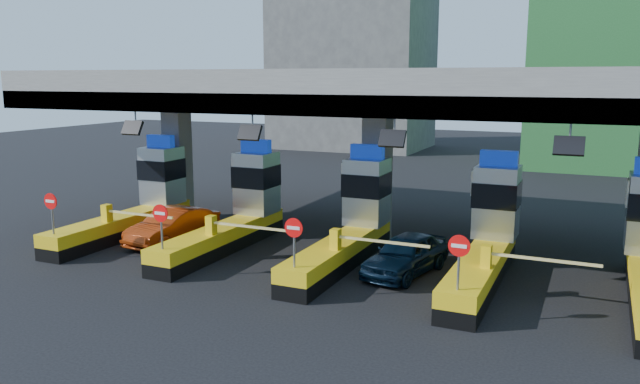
% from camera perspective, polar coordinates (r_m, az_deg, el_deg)
% --- Properties ---
extents(ground, '(120.00, 120.00, 0.00)m').
position_cam_1_polar(ground, '(23.55, 2.71, -6.17)').
color(ground, black).
rests_on(ground, ground).
extents(toll_canopy, '(28.00, 12.09, 7.00)m').
position_cam_1_polar(toll_canopy, '(25.27, 5.27, 9.04)').
color(toll_canopy, slate).
rests_on(toll_canopy, ground).
extents(toll_lane_far_left, '(4.43, 8.00, 4.16)m').
position_cam_1_polar(toll_lane_far_left, '(28.55, -16.04, -0.74)').
color(toll_lane_far_left, black).
rests_on(toll_lane_far_left, ground).
extents(toll_lane_left, '(4.43, 8.00, 4.16)m').
position_cam_1_polar(toll_lane_left, '(25.64, -7.47, -1.65)').
color(toll_lane_left, black).
rests_on(toll_lane_left, ground).
extents(toll_lane_center, '(4.43, 8.00, 4.16)m').
position_cam_1_polar(toll_lane_center, '(23.45, 3.00, -2.72)').
color(toll_lane_center, black).
rests_on(toll_lane_center, ground).
extents(toll_lane_right, '(4.43, 8.00, 4.16)m').
position_cam_1_polar(toll_lane_right, '(22.18, 15.15, -3.84)').
color(toll_lane_right, black).
rests_on(toll_lane_right, ground).
extents(bg_building_concrete, '(14.00, 10.00, 18.00)m').
position_cam_1_polar(bg_building_concrete, '(61.24, 3.03, 12.54)').
color(bg_building_concrete, '#4C4C49').
rests_on(bg_building_concrete, ground).
extents(van, '(2.46, 4.38, 1.41)m').
position_cam_1_polar(van, '(21.86, 7.86, -5.66)').
color(van, black).
rests_on(van, ground).
extents(red_car, '(1.96, 4.47, 1.43)m').
position_cam_1_polar(red_car, '(26.32, -13.29, -3.06)').
color(red_car, maroon).
rests_on(red_car, ground).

